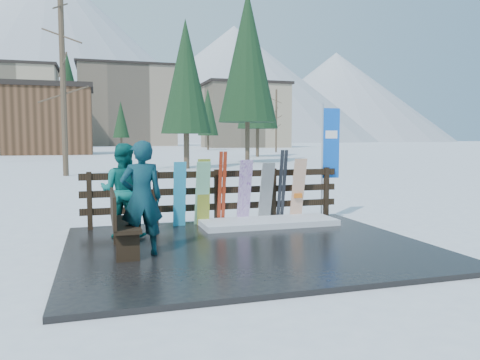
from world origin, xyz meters
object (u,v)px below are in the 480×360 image
object	(u,v)px
snowboard_3	(245,192)
snowboard_2	(204,192)
rental_flag	(329,147)
snowboard_1	(202,194)
person_front	(142,198)
bench	(120,220)
snowboard_4	(266,192)
snowboard_0	(180,194)
person_back	(123,191)
snowboard_5	(298,189)

from	to	relation	value
snowboard_3	snowboard_2	bearing A→B (deg)	-180.00
snowboard_3	rental_flag	xyz separation A→B (m)	(2.12, 0.27, 0.92)
snowboard_1	person_front	xyz separation A→B (m)	(-1.43, -2.17, 0.22)
bench	snowboard_4	distance (m)	3.69
snowboard_1	snowboard_4	distance (m)	1.41
snowboard_0	snowboard_2	size ratio (longest dim) A/B	0.97
snowboard_3	snowboard_4	xyz separation A→B (m)	(0.49, 0.00, -0.03)
person_back	rental_flag	bearing A→B (deg)	-148.02
snowboard_4	rental_flag	xyz separation A→B (m)	(1.63, 0.27, 0.96)
snowboard_0	snowboard_3	world-z (taller)	snowboard_3
snowboard_2	person_back	world-z (taller)	person_back
snowboard_0	snowboard_2	bearing A→B (deg)	-0.00
snowboard_1	snowboard_2	distance (m)	0.04
person_back	person_front	bearing A→B (deg)	118.12
snowboard_4	person_back	bearing A→B (deg)	-166.23
bench	snowboard_3	bearing A→B (deg)	35.60
snowboard_3	person_back	xyz separation A→B (m)	(-2.56, -0.75, 0.18)
snowboard_0	snowboard_1	xyz separation A→B (m)	(0.47, 0.00, 0.00)
snowboard_4	snowboard_2	bearing A→B (deg)	-180.00
snowboard_0	bench	bearing A→B (deg)	-123.62
snowboard_0	snowboard_3	size ratio (longest dim) A/B	0.97
snowboard_4	snowboard_3	bearing A→B (deg)	-180.00
person_front	snowboard_2	bearing A→B (deg)	-128.69
snowboard_1	snowboard_3	xyz separation A→B (m)	(0.92, 0.00, 0.01)
snowboard_0	snowboard_5	bearing A→B (deg)	0.00
snowboard_4	snowboard_5	size ratio (longest dim) A/B	0.95
person_back	snowboard_1	bearing A→B (deg)	-135.76
snowboard_3	rental_flag	size ratio (longest dim) A/B	0.54
snowboard_2	snowboard_0	bearing A→B (deg)	180.00
snowboard_2	snowboard_4	size ratio (longest dim) A/B	1.05
snowboard_2	person_front	bearing A→B (deg)	-123.86
snowboard_1	snowboard_2	bearing A→B (deg)	-0.00
snowboard_1	person_front	bearing A→B (deg)	-123.35
snowboard_2	person_front	xyz separation A→B (m)	(-1.46, -2.17, 0.19)
snowboard_4	rental_flag	bearing A→B (deg)	9.40
snowboard_1	snowboard_5	world-z (taller)	snowboard_5
bench	rental_flag	distance (m)	5.37
snowboard_5	snowboard_0	bearing A→B (deg)	180.00
rental_flag	person_front	distance (m)	5.14
bench	person_front	bearing A→B (deg)	-40.16
snowboard_5	person_front	size ratio (longest dim) A/B	0.79
rental_flag	snowboard_5	bearing A→B (deg)	-162.97
person_back	snowboard_2	bearing A→B (deg)	-136.12
bench	person_front	size ratio (longest dim) A/B	0.84
person_front	snowboard_1	bearing A→B (deg)	-128.18
snowboard_0	snowboard_1	world-z (taller)	same
snowboard_2	rental_flag	bearing A→B (deg)	5.12
snowboard_2	snowboard_3	world-z (taller)	snowboard_2
bench	snowboard_2	size ratio (longest dim) A/B	1.08
snowboard_0	person_back	bearing A→B (deg)	-147.27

